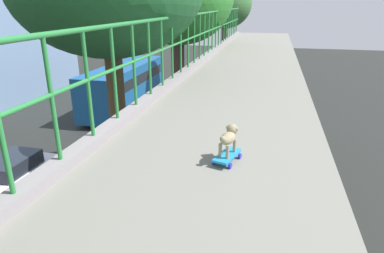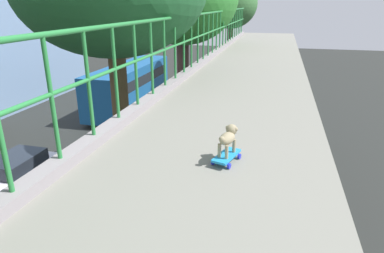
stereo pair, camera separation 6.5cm
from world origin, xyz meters
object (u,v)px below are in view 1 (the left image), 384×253
Objects in this scene: city_bus at (125,84)px; toy_skateboard at (227,156)px; small_dog at (229,137)px; car_blue_third at (14,250)px; car_white_fourth at (10,177)px.

toy_skateboard is (10.07, -19.40, 4.11)m from city_bus.
car_blue_third is at bearing 152.83° from small_dog.
car_white_fourth is 13.11m from toy_skateboard.
city_bus reaches higher than car_blue_third.
small_dog is (6.52, -3.35, 5.49)m from car_blue_third.
car_white_fourth is at bearing 144.21° from toy_skateboard.
small_dog reaches higher than toy_skateboard.
small_dog reaches higher than car_white_fourth.
car_white_fourth is (-3.24, 3.66, 0.07)m from car_blue_third.
toy_skateboard reaches higher than city_bus.
city_bus is at bearing 117.43° from toy_skateboard.
city_bus is 22.26m from small_dog.
car_blue_third is 4.88m from car_white_fourth.
small_dog reaches higher than car_blue_third.
small_dog is at bearing -62.52° from city_bus.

